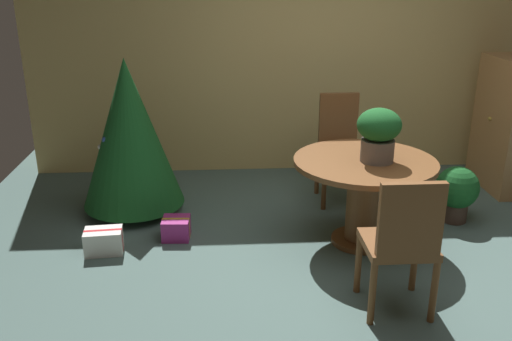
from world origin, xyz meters
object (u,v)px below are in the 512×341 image
Objects in this scene: potted_plant at (457,191)px; holiday_tree at (129,133)px; wooden_chair_near at (402,240)px; wooden_cabinet at (512,125)px; round_dining_table at (363,185)px; gift_box_cream at (104,241)px; wooden_chair_far at (340,143)px; gift_box_purple at (176,228)px; flower_vase at (379,132)px.

holiday_tree is at bearing 172.21° from potted_plant.
wooden_cabinet reaches higher than wooden_chair_near.
round_dining_table is 2.06m from gift_box_cream.
wooden_chair_far reaches higher than gift_box_cream.
wooden_chair_near reaches higher than gift_box_cream.
wooden_cabinet is at bearing 42.77° from potted_plant.
holiday_tree is at bearing -174.14° from wooden_cabinet.
gift_box_cream reaches higher than gift_box_purple.
flower_vase is 1.78× the size of gift_box_purple.
potted_plant is at bearing -137.23° from wooden_cabinet.
holiday_tree reaches higher than wooden_cabinet.
holiday_tree reaches higher than wooden_chair_near.
round_dining_table is 2.05m from holiday_tree.
gift_box_cream is (-2.02, -0.98, -0.45)m from wooden_chair_far.
flower_vase is 2.26m from gift_box_cream.
wooden_cabinet is (1.74, 2.09, 0.13)m from wooden_chair_near.
wooden_chair_far is (-0.08, 0.97, -0.39)m from flower_vase.
gift_box_purple is 0.58m from gift_box_cream.
flower_vase is at bearing -145.25° from wooden_cabinet.
round_dining_table is 2.68× the size of flower_vase.
wooden_chair_far is 1.75m from wooden_cabinet.
flower_vase reaches higher than potted_plant.
gift_box_purple is at bearing 173.73° from round_dining_table.
flower_vase is 0.30× the size of holiday_tree.
gift_box_cream is at bearing 155.42° from wooden_chair_near.
wooden_cabinet is (1.74, 0.18, 0.10)m from wooden_chair_far.
holiday_tree reaches higher than wooden_chair_far.
holiday_tree is (-1.90, 0.74, 0.24)m from round_dining_table.
gift_box_purple is (-1.48, 1.14, -0.43)m from wooden_chair_near.
holiday_tree is at bearing 158.71° from round_dining_table.
gift_box_purple is 0.18× the size of wooden_cabinet.
wooden_chair_far reaches higher than round_dining_table.
flower_vase is at bearing -26.11° from round_dining_table.
wooden_chair_near reaches higher than gift_box_purple.
gift_box_cream is at bearing -99.15° from holiday_tree.
gift_box_cream is (-2.02, 0.93, -0.43)m from wooden_chair_near.
flower_vase is 1.03m from wooden_chair_near.
gift_box_cream is at bearing -178.61° from round_dining_table.
wooden_chair_near is at bearing -90.00° from wooden_chair_far.
gift_box_cream is (-2.10, -0.01, -0.84)m from flower_vase.
wooden_cabinet is at bearing 5.86° from holiday_tree.
gift_box_purple is at bearing -175.44° from potted_plant.
wooden_chair_far reaches higher than gift_box_purple.
round_dining_table reaches higher than gift_box_cream.
holiday_tree is (-1.98, 0.78, -0.20)m from flower_vase.
wooden_chair_near is 1.91m from wooden_chair_far.
round_dining_table is 4.79× the size of gift_box_purple.
wooden_chair_far is (0.00, 1.91, 0.03)m from wooden_chair_near.
gift_box_purple is at bearing 21.36° from gift_box_cream.
wooden_cabinet is at bearing 50.23° from wooden_chair_near.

